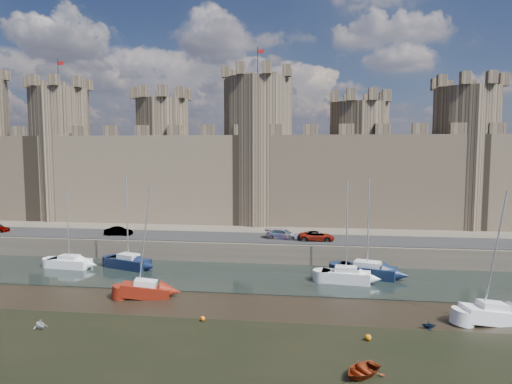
# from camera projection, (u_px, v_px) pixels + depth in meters

# --- Properties ---
(ground) EXTENTS (160.00, 160.00, 0.00)m
(ground) POSITION_uv_depth(u_px,v_px,m) (124.00, 383.00, 27.83)
(ground) COLOR black
(ground) RESTS_ON ground
(water_channel) EXTENTS (160.00, 12.00, 0.08)m
(water_channel) POSITION_uv_depth(u_px,v_px,m) (213.00, 276.00, 51.52)
(water_channel) COLOR black
(water_channel) RESTS_ON ground
(quay) EXTENTS (160.00, 60.00, 2.50)m
(quay) POSITION_uv_depth(u_px,v_px,m) (255.00, 218.00, 86.94)
(quay) COLOR #4C443A
(quay) RESTS_ON ground
(road) EXTENTS (160.00, 7.00, 0.10)m
(road) POSITION_uv_depth(u_px,v_px,m) (229.00, 237.00, 61.16)
(road) COLOR black
(road) RESTS_ON quay
(castle) EXTENTS (108.50, 11.00, 29.00)m
(castle) POSITION_uv_depth(u_px,v_px,m) (242.00, 166.00, 74.23)
(castle) COLOR #42382B
(castle) RESTS_ON quay
(car_1) EXTENTS (3.79, 1.54, 1.22)m
(car_1) POSITION_uv_depth(u_px,v_px,m) (118.00, 231.00, 62.38)
(car_1) COLOR gray
(car_1) RESTS_ON quay
(car_2) EXTENTS (4.88, 2.67, 1.34)m
(car_2) POSITION_uv_depth(u_px,v_px,m) (283.00, 234.00, 59.87)
(car_2) COLOR gray
(car_2) RESTS_ON quay
(car_3) EXTENTS (4.65, 2.23, 1.28)m
(car_3) POSITION_uv_depth(u_px,v_px,m) (317.00, 236.00, 58.67)
(car_3) COLOR gray
(car_3) RESTS_ON quay
(sailboat_0) EXTENTS (5.25, 2.46, 9.51)m
(sailboat_0) POSITION_uv_depth(u_px,v_px,m) (69.00, 262.00, 54.90)
(sailboat_0) COLOR white
(sailboat_0) RESTS_ON ground
(sailboat_1) EXTENTS (5.86, 3.85, 10.95)m
(sailboat_1) POSITION_uv_depth(u_px,v_px,m) (128.00, 262.00, 54.60)
(sailboat_1) COLOR black
(sailboat_1) RESTS_ON ground
(sailboat_2) EXTENTS (5.30, 2.58, 11.01)m
(sailboat_2) POSITION_uv_depth(u_px,v_px,m) (346.00, 275.00, 48.63)
(sailboat_2) COLOR silver
(sailboat_2) RESTS_ON ground
(sailboat_3) EXTENTS (6.73, 4.27, 11.02)m
(sailboat_3) POSITION_uv_depth(u_px,v_px,m) (367.00, 270.00, 50.88)
(sailboat_3) COLOR #0E1A33
(sailboat_3) RESTS_ON ground
(sailboat_4) EXTENTS (4.92, 2.71, 10.87)m
(sailboat_4) POSITION_uv_depth(u_px,v_px,m) (146.00, 290.00, 43.92)
(sailboat_4) COLOR maroon
(sailboat_4) RESTS_ON ground
(sailboat_5) EXTENTS (5.40, 3.09, 10.96)m
(sailboat_5) POSITION_uv_depth(u_px,v_px,m) (492.00, 314.00, 37.46)
(sailboat_5) COLOR white
(sailboat_5) RESTS_ON ground
(dinghy_3) EXTENTS (1.66, 1.61, 0.67)m
(dinghy_3) POSITION_uv_depth(u_px,v_px,m) (40.00, 325.00, 36.27)
(dinghy_3) COLOR silver
(dinghy_3) RESTS_ON ground
(dinghy_4) EXTENTS (3.57, 3.66, 0.62)m
(dinghy_4) POSITION_uv_depth(u_px,v_px,m) (362.00, 371.00, 28.64)
(dinghy_4) COLOR maroon
(dinghy_4) RESTS_ON ground
(dinghy_7) EXTENTS (1.16, 1.01, 0.59)m
(dinghy_7) POSITION_uv_depth(u_px,v_px,m) (429.00, 325.00, 36.24)
(dinghy_7) COLOR black
(dinghy_7) RESTS_ON ground
(buoy_1) EXTENTS (0.41, 0.41, 0.41)m
(buoy_1) POSITION_uv_depth(u_px,v_px,m) (203.00, 319.00, 37.89)
(buoy_1) COLOR #E65E0A
(buoy_1) RESTS_ON ground
(buoy_3) EXTENTS (0.49, 0.49, 0.49)m
(buoy_3) POSITION_uv_depth(u_px,v_px,m) (368.00, 337.00, 34.00)
(buoy_3) COLOR #CC6A09
(buoy_3) RESTS_ON ground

